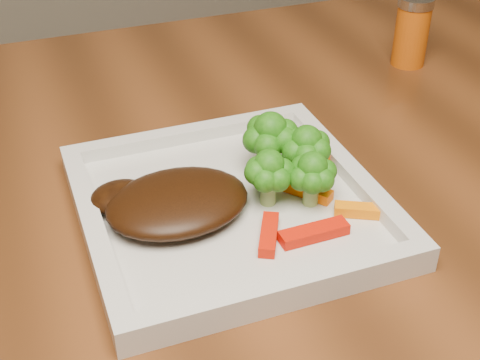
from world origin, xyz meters
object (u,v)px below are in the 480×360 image
object	(u,v)px
dining_table	(453,348)
spice_shaker	(412,31)
plate	(230,210)
steak	(177,202)

from	to	relation	value
dining_table	spice_shaker	xyz separation A→B (m)	(-0.02, 0.19, 0.42)
dining_table	plate	world-z (taller)	plate
plate	steak	xyz separation A→B (m)	(-0.05, 0.00, 0.02)
plate	spice_shaker	distance (m)	0.41
dining_table	plate	xyz separation A→B (m)	(-0.36, -0.04, 0.38)
dining_table	spice_shaker	world-z (taller)	spice_shaker
dining_table	plate	bearing A→B (deg)	-172.89
plate	steak	bearing A→B (deg)	179.23
dining_table	steak	xyz separation A→B (m)	(-0.41, -0.04, 0.40)
dining_table	spice_shaker	distance (m)	0.46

